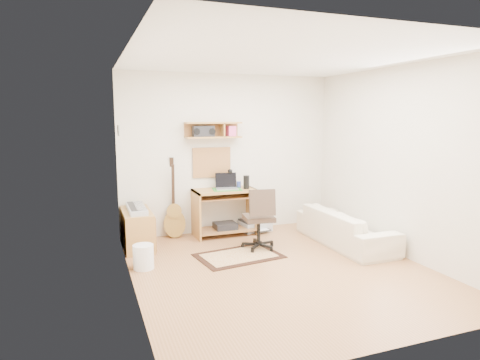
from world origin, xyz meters
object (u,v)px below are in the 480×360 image
object	(u,v)px
desk	(225,212)
printer	(255,225)
task_chair	(259,218)
cabinet	(137,229)
sofa	(346,222)

from	to	relation	value
desk	printer	bearing A→B (deg)	7.71
printer	desk	bearing A→B (deg)	-179.88
task_chair	printer	size ratio (longest dim) A/B	1.91
task_chair	cabinet	size ratio (longest dim) A/B	1.02
desk	printer	world-z (taller)	desk
desk	task_chair	xyz separation A→B (m)	(0.23, -0.86, 0.08)
printer	sofa	bearing A→B (deg)	-58.18
sofa	desk	bearing A→B (deg)	53.98
desk	printer	xyz separation A→B (m)	(0.56, 0.08, -0.29)
task_chair	sofa	size ratio (longest dim) A/B	0.51
printer	cabinet	bearing A→B (deg)	179.62
task_chair	cabinet	bearing A→B (deg)	165.60
task_chair	sofa	distance (m)	1.34
task_chair	sofa	bearing A→B (deg)	-2.77
task_chair	cabinet	distance (m)	1.80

